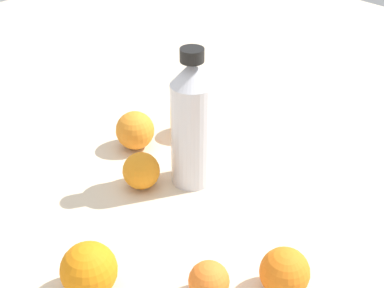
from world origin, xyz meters
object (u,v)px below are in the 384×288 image
(orange_4, at_px, (285,272))
(orange_5, at_px, (89,270))
(orange_1, at_px, (135,130))
(orange_3, at_px, (141,171))
(orange_2, at_px, (193,118))
(water_bottle, at_px, (192,123))
(orange_0, at_px, (209,281))

(orange_4, xyz_separation_m, orange_5, (0.21, -0.19, 0.00))
(orange_1, bearing_deg, orange_5, 42.82)
(orange_1, height_order, orange_5, orange_5)
(orange_1, bearing_deg, orange_4, 79.70)
(orange_3, xyz_separation_m, orange_5, (0.22, 0.15, 0.01))
(orange_2, relative_size, orange_4, 1.04)
(water_bottle, height_order, orange_0, water_bottle)
(orange_0, height_order, orange_4, orange_4)
(orange_0, bearing_deg, orange_2, -129.64)
(water_bottle, relative_size, orange_4, 3.60)
(water_bottle, xyz_separation_m, orange_1, (0.01, -0.16, -0.09))
(orange_3, height_order, orange_5, orange_5)
(orange_3, bearing_deg, orange_2, -159.19)
(orange_4, bearing_deg, water_bottle, -107.00)
(orange_3, bearing_deg, orange_0, 71.00)
(water_bottle, xyz_separation_m, orange_3, (0.08, -0.05, -0.09))
(water_bottle, bearing_deg, orange_2, 102.68)
(orange_5, bearing_deg, orange_3, -144.49)
(orange_2, height_order, orange_5, orange_5)
(orange_1, xyz_separation_m, orange_2, (-0.12, 0.04, -0.00))
(orange_1, xyz_separation_m, orange_3, (0.08, 0.12, -0.00))
(water_bottle, xyz_separation_m, orange_4, (0.09, 0.30, -0.09))
(water_bottle, xyz_separation_m, orange_0, (0.18, 0.23, -0.10))
(orange_1, bearing_deg, orange_0, 66.50)
(water_bottle, relative_size, orange_0, 4.43)
(orange_0, xyz_separation_m, orange_5, (0.12, -0.12, 0.01))
(orange_0, xyz_separation_m, orange_2, (-0.29, -0.35, 0.01))
(orange_0, distance_m, orange_4, 0.11)
(orange_4, bearing_deg, orange_1, -100.30)
(orange_2, distance_m, orange_4, 0.47)
(water_bottle, bearing_deg, orange_4, -51.41)
(orange_0, distance_m, orange_1, 0.43)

